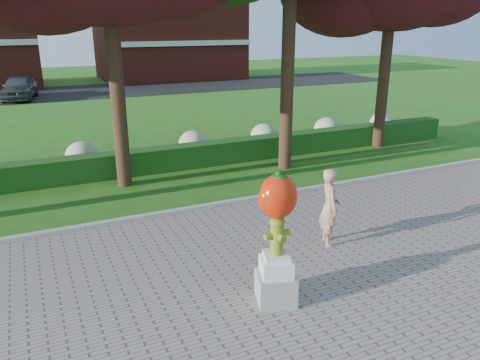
{
  "coord_description": "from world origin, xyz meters",
  "views": [
    {
      "loc": [
        -4.56,
        -8.14,
        4.87
      ],
      "look_at": [
        -0.32,
        1.0,
        1.46
      ],
      "focal_mm": 35.0,
      "sensor_mm": 36.0,
      "label": 1
    }
  ],
  "objects": [
    {
      "name": "street",
      "position": [
        0.0,
        28.0,
        0.01
      ],
      "size": [
        50.0,
        8.0,
        0.02
      ],
      "primitive_type": "cube",
      "color": "black",
      "rests_on": "ground"
    },
    {
      "name": "building_right",
      "position": [
        8.0,
        34.0,
        3.2
      ],
      "size": [
        12.0,
        8.0,
        6.4
      ],
      "primitive_type": "cube",
      "color": "maroon",
      "rests_on": "ground"
    },
    {
      "name": "lawn_hedge",
      "position": [
        0.0,
        7.0,
        0.4
      ],
      "size": [
        24.0,
        0.7,
        0.8
      ],
      "primitive_type": "cube",
      "color": "#1C4012",
      "rests_on": "ground"
    },
    {
      "name": "ground",
      "position": [
        0.0,
        0.0,
        0.0
      ],
      "size": [
        100.0,
        100.0,
        0.0
      ],
      "primitive_type": "plane",
      "color": "#295A16",
      "rests_on": "ground"
    },
    {
      "name": "hydrant_sculpture",
      "position": [
        -0.86,
        -1.7,
        1.36
      ],
      "size": [
        0.84,
        0.84,
        2.49
      ],
      "rotation": [
        0.0,
        0.0,
        -0.29
      ],
      "color": "gray",
      "rests_on": "walkway"
    },
    {
      "name": "parked_car",
      "position": [
        -4.68,
        26.11,
        0.79
      ],
      "size": [
        2.61,
        4.79,
        1.54
      ],
      "primitive_type": "imported",
      "rotation": [
        0.0,
        0.0,
        -0.18
      ],
      "color": "#3E4145",
      "rests_on": "street"
    },
    {
      "name": "hydrangea_row",
      "position": [
        0.57,
        8.0,
        0.55
      ],
      "size": [
        20.1,
        1.1,
        0.99
      ],
      "color": "tan",
      "rests_on": "ground"
    },
    {
      "name": "curb",
      "position": [
        0.0,
        3.0,
        0.07
      ],
      "size": [
        40.0,
        0.18,
        0.15
      ],
      "primitive_type": "cube",
      "color": "#ADADA5",
      "rests_on": "ground"
    },
    {
      "name": "woman",
      "position": [
        1.36,
        -0.15,
        0.93
      ],
      "size": [
        0.61,
        0.76,
        1.79
      ],
      "primitive_type": "imported",
      "rotation": [
        0.0,
        0.0,
        1.25
      ],
      "color": "tan",
      "rests_on": "walkway"
    }
  ]
}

